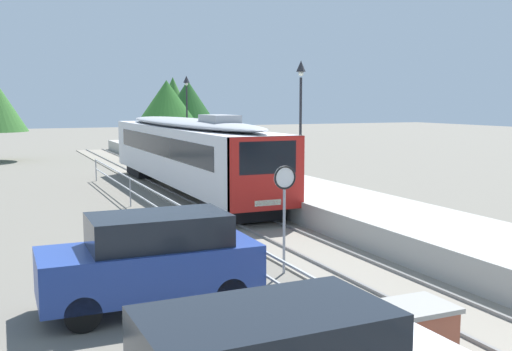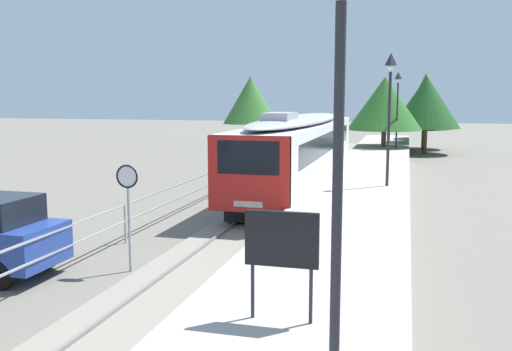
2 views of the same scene
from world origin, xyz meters
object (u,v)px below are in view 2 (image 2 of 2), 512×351
Objects in this scene: platform_lamp_near_end at (340,84)px; speed_limit_sign at (128,191)px; platform_lamp_mid_platform at (390,94)px; platform_notice_board at (282,243)px; commuter_train at (300,146)px; platform_lamp_far_end at (398,96)px.

speed_limit_sign is (-6.10, 6.60, -2.50)m from platform_lamp_near_end.
platform_lamp_near_end reaches higher than speed_limit_sign.
platform_lamp_mid_platform reaches higher than platform_notice_board.
platform_lamp_near_end is 3.55m from platform_notice_board.
commuter_train is 3.51× the size of platform_lamp_near_end.
commuter_train reaches higher than platform_notice_board.
platform_lamp_mid_platform is at bearing -39.64° from commuter_train.
platform_lamp_mid_platform is at bearing 60.06° from speed_limit_sign.
platform_notice_board is 0.64× the size of speed_limit_sign.
platform_lamp_far_end reaches higher than commuter_train.
speed_limit_sign is at bearing 132.74° from platform_lamp_near_end.
platform_lamp_far_end is (0.00, 17.18, 0.00)m from platform_lamp_mid_platform.
platform_notice_board is at bearing -94.39° from platform_lamp_mid_platform.
platform_lamp_mid_platform is at bearing 85.61° from platform_notice_board.
platform_notice_board is at bearing -92.04° from platform_lamp_far_end.
speed_limit_sign is (-6.10, -10.59, -2.50)m from platform_lamp_mid_platform.
platform_lamp_mid_platform is at bearing -90.00° from platform_lamp_far_end.
speed_limit_sign reaches higher than platform_notice_board.
platform_lamp_near_end is 17.18m from platform_lamp_mid_platform.
commuter_train is at bearing 101.69° from platform_lamp_near_end.
commuter_train is 18.68m from platform_notice_board.
platform_notice_board is (3.15, -18.41, 0.04)m from commuter_train.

